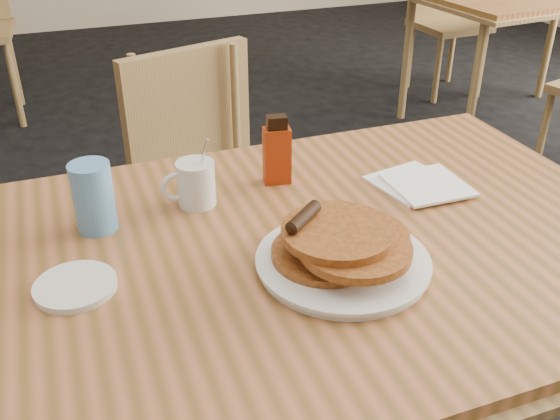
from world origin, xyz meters
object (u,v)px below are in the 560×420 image
object	(u,v)px
chair_main_far	(200,180)
blue_tumbler	(93,197)
main_table	(307,259)
pancake_plate	(343,252)
coffee_mug	(195,183)
syrup_bottle	(277,152)
chair_neighbor_far	(444,6)

from	to	relation	value
chair_main_far	blue_tumbler	xyz separation A→B (m)	(-0.33, -0.54, 0.28)
main_table	pancake_plate	xyz separation A→B (m)	(0.02, -0.10, 0.07)
coffee_mug	blue_tumbler	size ratio (longest dim) A/B	1.08
chair_main_far	syrup_bottle	bearing A→B (deg)	-100.23
coffee_mug	syrup_bottle	size ratio (longest dim) A/B	0.96
chair_main_far	coffee_mug	world-z (taller)	chair_main_far
chair_main_far	pancake_plate	xyz separation A→B (m)	(0.05, -0.82, 0.25)
blue_tumbler	pancake_plate	bearing A→B (deg)	-36.79
chair_main_far	syrup_bottle	world-z (taller)	syrup_bottle
coffee_mug	blue_tumbler	xyz separation A→B (m)	(-0.20, -0.02, 0.02)
chair_main_far	blue_tumbler	world-z (taller)	chair_main_far
chair_main_far	pancake_plate	distance (m)	0.86
pancake_plate	syrup_bottle	bearing A→B (deg)	88.49
main_table	chair_main_far	bearing A→B (deg)	91.95
pancake_plate	main_table	bearing A→B (deg)	104.12
chair_neighbor_far	syrup_bottle	world-z (taller)	syrup_bottle
chair_neighbor_far	blue_tumbler	size ratio (longest dim) A/B	6.62
main_table	pancake_plate	size ratio (longest dim) A/B	4.57
main_table	coffee_mug	distance (m)	0.27
coffee_mug	blue_tumbler	bearing A→B (deg)	172.73
syrup_bottle	chair_main_far	bearing A→B (deg)	106.87
syrup_bottle	pancake_plate	bearing A→B (deg)	-81.42
chair_main_far	chair_neighbor_far	xyz separation A→B (m)	(2.04, 1.78, -0.01)
chair_main_far	coffee_mug	xyz separation A→B (m)	(-0.13, -0.52, 0.26)
chair_neighbor_far	blue_tumbler	distance (m)	3.33
pancake_plate	coffee_mug	bearing A→B (deg)	120.38
main_table	syrup_bottle	bearing A→B (deg)	82.25
chair_main_far	blue_tumbler	bearing A→B (deg)	-138.07
pancake_plate	syrup_bottle	distance (m)	0.34
chair_main_far	chair_neighbor_far	world-z (taller)	chair_main_far
chair_neighbor_far	blue_tumbler	bearing A→B (deg)	-138.07
main_table	coffee_mug	size ratio (longest dim) A/B	9.49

